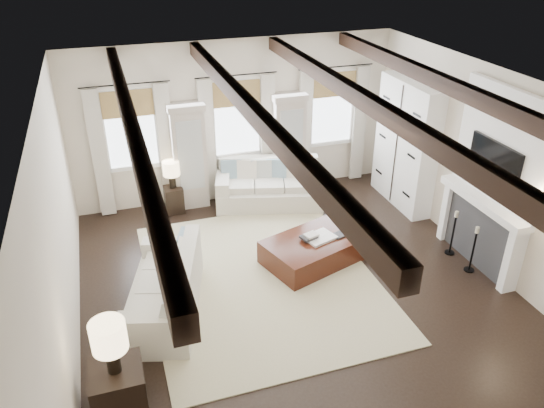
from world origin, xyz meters
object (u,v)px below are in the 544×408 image
object	(u,v)px
ottoman	(314,250)
side_table_back	(174,200)
side_table_front	(119,389)
sofa_left	(168,290)
sofa_back	(269,186)

from	to	relation	value
ottoman	side_table_back	distance (m)	3.15
ottoman	side_table_front	world-z (taller)	side_table_front
sofa_left	side_table_back	xyz separation A→B (m)	(0.55, 3.01, -0.10)
sofa_left	side_table_front	world-z (taller)	sofa_left
sofa_back	ottoman	distance (m)	2.25
sofa_back	side_table_back	size ratio (longest dim) A/B	4.29
sofa_left	ottoman	bearing A→B (deg)	12.30
sofa_back	side_table_front	distance (m)	5.48
sofa_left	ottoman	distance (m)	2.58
sofa_back	side_table_back	xyz separation A→B (m)	(-1.90, 0.22, -0.10)
ottoman	side_table_front	size ratio (longest dim) A/B	2.66
sofa_back	side_table_back	distance (m)	1.91
sofa_left	side_table_back	distance (m)	3.06
side_table_front	sofa_left	bearing A→B (deg)	63.16
sofa_left	side_table_back	bearing A→B (deg)	79.70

